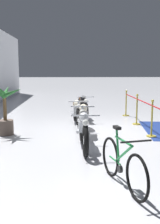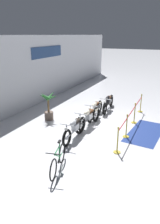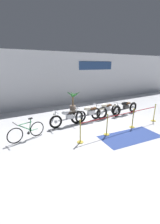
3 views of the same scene
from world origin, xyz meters
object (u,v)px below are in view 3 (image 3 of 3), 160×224
object	(u,v)px
motorcycle_cream_1	(90,114)
stanchion_mid_right	(133,121)
motorcycle_cream_2	(106,110)
bicycle	(27,131)
potted_palm_left_of_row	(73,101)
stanchion_mid_left	(107,128)
motorcycle_black_3	(125,108)
floor_banner	(130,136)
stanchion_far_right	(154,115)
stanchion_far_left	(107,122)
motorcycle_silver_0	(69,117)

from	to	relation	value
motorcycle_cream_1	stanchion_mid_right	bearing A→B (deg)	-52.60
motorcycle_cream_2	bicycle	distance (m)	5.09
potted_palm_left_of_row	stanchion_mid_left	distance (m)	4.21
motorcycle_black_3	bicycle	xyz separation A→B (m)	(-6.49, -0.33, -0.08)
floor_banner	motorcycle_cream_1	bearing A→B (deg)	107.02
motorcycle_cream_2	stanchion_far_right	world-z (taller)	stanchion_far_right
stanchion_far_right	floor_banner	size ratio (longest dim) A/B	0.37
motorcycle_cream_1	floor_banner	bearing A→B (deg)	-79.11
motorcycle_cream_1	stanchion_mid_right	xyz separation A→B (m)	(1.46, -1.91, -0.12)
stanchion_mid_right	stanchion_mid_left	bearing A→B (deg)	180.00
motorcycle_cream_1	stanchion_mid_left	xyz separation A→B (m)	(-0.32, -1.91, -0.12)
stanchion_far_left	stanchion_far_right	world-z (taller)	same
potted_palm_left_of_row	stanchion_mid_right	world-z (taller)	potted_palm_left_of_row
motorcycle_cream_1	stanchion_far_right	size ratio (longest dim) A/B	2.32
stanchion_far_right	stanchion_far_left	bearing A→B (deg)	-180.00
motorcycle_silver_0	floor_banner	size ratio (longest dim) A/B	0.78
bicycle	stanchion_far_right	size ratio (longest dim) A/B	1.59
motorcycle_cream_1	motorcycle_cream_2	distance (m)	1.37
motorcycle_cream_1	motorcycle_black_3	bearing A→B (deg)	-2.19
motorcycle_cream_2	stanchion_mid_left	world-z (taller)	stanchion_mid_left
stanchion_far_left	stanchion_mid_left	bearing A→B (deg)	0.00
potted_palm_left_of_row	motorcycle_cream_2	bearing A→B (deg)	-58.95
motorcycle_cream_2	potted_palm_left_of_row	distance (m)	2.47
motorcycle_silver_0	motorcycle_cream_1	distance (m)	1.36
motorcycle_cream_2	floor_banner	distance (m)	2.95
stanchion_far_left	stanchion_mid_right	world-z (taller)	same
stanchion_mid_left	stanchion_mid_right	size ratio (longest dim) A/B	1.00
stanchion_far_right	floor_banner	world-z (taller)	stanchion_far_right
potted_palm_left_of_row	stanchion_mid_right	size ratio (longest dim) A/B	1.43
motorcycle_cream_2	stanchion_far_right	bearing A→B (deg)	-46.93
motorcycle_cream_2	stanchion_mid_right	world-z (taller)	stanchion_mid_right
motorcycle_cream_1	motorcycle_cream_2	bearing A→B (deg)	6.80
motorcycle_cream_1	stanchion_far_right	distance (m)	3.81
stanchion_mid_left	stanchion_mid_right	distance (m)	1.77
bicycle	stanchion_mid_left	xyz separation A→B (m)	(3.37, -1.47, -0.02)
motorcycle_silver_0	motorcycle_cream_2	xyz separation A→B (m)	(2.72, 0.09, -0.00)
motorcycle_cream_2	bicycle	xyz separation A→B (m)	(-5.05, -0.60, -0.09)
stanchion_far_left	stanchion_mid_right	bearing A→B (deg)	0.00
motorcycle_silver_0	stanchion_mid_left	distance (m)	2.24
motorcycle_black_3	stanchion_mid_right	distance (m)	2.25
stanchion_mid_right	stanchion_far_right	world-z (taller)	same
motorcycle_cream_2	motorcycle_silver_0	bearing A→B (deg)	-178.07
motorcycle_cream_2	potted_palm_left_of_row	xyz separation A→B (m)	(-1.27, 2.11, 0.26)
stanchion_far_right	motorcycle_black_3	bearing A→B (deg)	105.44
floor_banner	potted_palm_left_of_row	bearing A→B (deg)	100.92
bicycle	potted_palm_left_of_row	world-z (taller)	potted_palm_left_of_row
motorcycle_cream_1	bicycle	world-z (taller)	motorcycle_cream_1
motorcycle_black_3	floor_banner	distance (m)	3.44
bicycle	stanchion_far_left	xyz separation A→B (m)	(3.34, -1.47, 0.28)
stanchion_mid_left	stanchion_far_right	size ratio (longest dim) A/B	1.00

